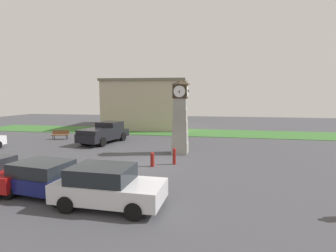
{
  "coord_description": "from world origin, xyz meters",
  "views": [
    {
      "loc": [
        4.29,
        -15.62,
        4.25
      ],
      "look_at": [
        0.61,
        3.37,
        2.04
      ],
      "focal_mm": 28.0,
      "sensor_mm": 36.0,
      "label": 1
    }
  ],
  "objects_px": {
    "car_by_building": "(108,186)",
    "pickup_truck": "(104,133)",
    "bollard_near_tower": "(152,159)",
    "car_near_tower": "(47,178)",
    "pedestrian_crossing_lot": "(124,123)",
    "clock_tower": "(180,119)",
    "bench": "(60,134)",
    "bollard_mid_row": "(174,156)"
  },
  "relations": [
    {
      "from": "clock_tower",
      "to": "car_by_building",
      "type": "height_order",
      "value": "clock_tower"
    },
    {
      "from": "clock_tower",
      "to": "pickup_truck",
      "type": "xyz_separation_m",
      "value": [
        -7.48,
        3.12,
        -1.68
      ]
    },
    {
      "from": "bench",
      "to": "car_near_tower",
      "type": "bearing_deg",
      "value": -58.76
    },
    {
      "from": "bollard_near_tower",
      "to": "pickup_truck",
      "type": "distance_m",
      "value": 9.54
    },
    {
      "from": "clock_tower",
      "to": "bollard_mid_row",
      "type": "xyz_separation_m",
      "value": [
        0.11,
        -3.22,
        -2.08
      ]
    },
    {
      "from": "car_near_tower",
      "to": "car_by_building",
      "type": "xyz_separation_m",
      "value": [
        3.09,
        -0.62,
        0.06
      ]
    },
    {
      "from": "bollard_near_tower",
      "to": "car_by_building",
      "type": "height_order",
      "value": "car_by_building"
    },
    {
      "from": "bollard_mid_row",
      "to": "car_by_building",
      "type": "xyz_separation_m",
      "value": [
        -1.49,
        -6.66,
        0.27
      ]
    },
    {
      "from": "clock_tower",
      "to": "pickup_truck",
      "type": "relative_size",
      "value": 0.96
    },
    {
      "from": "bollard_mid_row",
      "to": "pedestrian_crossing_lot",
      "type": "distance_m",
      "value": 16.95
    },
    {
      "from": "car_by_building",
      "to": "clock_tower",
      "type": "bearing_deg",
      "value": 82.0
    },
    {
      "from": "car_by_building",
      "to": "pedestrian_crossing_lot",
      "type": "xyz_separation_m",
      "value": [
        -7.27,
        21.16,
        0.13
      ]
    },
    {
      "from": "bench",
      "to": "pedestrian_crossing_lot",
      "type": "relative_size",
      "value": 1.03
    },
    {
      "from": "clock_tower",
      "to": "bollard_near_tower",
      "type": "bearing_deg",
      "value": -105.74
    },
    {
      "from": "car_near_tower",
      "to": "pickup_truck",
      "type": "bearing_deg",
      "value": 103.64
    },
    {
      "from": "car_by_building",
      "to": "bench",
      "type": "distance_m",
      "value": 17.96
    },
    {
      "from": "clock_tower",
      "to": "bench",
      "type": "height_order",
      "value": "clock_tower"
    },
    {
      "from": "pedestrian_crossing_lot",
      "to": "pickup_truck",
      "type": "bearing_deg",
      "value": -81.78
    },
    {
      "from": "car_near_tower",
      "to": "bench",
      "type": "height_order",
      "value": "car_near_tower"
    },
    {
      "from": "bollard_near_tower",
      "to": "pickup_truck",
      "type": "height_order",
      "value": "pickup_truck"
    },
    {
      "from": "bench",
      "to": "pickup_truck",
      "type": "bearing_deg",
      "value": -11.28
    },
    {
      "from": "bollard_near_tower",
      "to": "car_near_tower",
      "type": "height_order",
      "value": "car_near_tower"
    },
    {
      "from": "bollard_near_tower",
      "to": "pickup_truck",
      "type": "relative_size",
      "value": 0.16
    },
    {
      "from": "car_near_tower",
      "to": "pedestrian_crossing_lot",
      "type": "height_order",
      "value": "pedestrian_crossing_lot"
    },
    {
      "from": "bollard_mid_row",
      "to": "bench",
      "type": "relative_size",
      "value": 0.62
    },
    {
      "from": "pedestrian_crossing_lot",
      "to": "car_by_building",
      "type": "bearing_deg",
      "value": -71.03
    },
    {
      "from": "bollard_mid_row",
      "to": "bollard_near_tower",
      "type": "bearing_deg",
      "value": -148.77
    },
    {
      "from": "car_near_tower",
      "to": "bollard_near_tower",
      "type": "bearing_deg",
      "value": 57.62
    },
    {
      "from": "bollard_near_tower",
      "to": "bench",
      "type": "bearing_deg",
      "value": 144.8
    },
    {
      "from": "bench",
      "to": "bollard_near_tower",
      "type": "bearing_deg",
      "value": -35.2
    },
    {
      "from": "car_by_building",
      "to": "pickup_truck",
      "type": "relative_size",
      "value": 0.75
    },
    {
      "from": "bollard_near_tower",
      "to": "bollard_mid_row",
      "type": "bearing_deg",
      "value": 31.23
    },
    {
      "from": "car_by_building",
      "to": "car_near_tower",
      "type": "bearing_deg",
      "value": 168.72
    },
    {
      "from": "clock_tower",
      "to": "bollard_near_tower",
      "type": "distance_m",
      "value": 4.66
    },
    {
      "from": "pickup_truck",
      "to": "car_near_tower",
      "type": "bearing_deg",
      "value": -76.36
    },
    {
      "from": "clock_tower",
      "to": "car_by_building",
      "type": "xyz_separation_m",
      "value": [
        -1.39,
        -9.88,
        -1.81
      ]
    },
    {
      "from": "bench",
      "to": "car_by_building",
      "type": "bearing_deg",
      "value": -51.33
    },
    {
      "from": "bollard_near_tower",
      "to": "bench",
      "type": "distance_m",
      "value": 14.06
    },
    {
      "from": "pickup_truck",
      "to": "clock_tower",
      "type": "bearing_deg",
      "value": -22.62
    },
    {
      "from": "bollard_near_tower",
      "to": "pedestrian_crossing_lot",
      "type": "relative_size",
      "value": 0.54
    },
    {
      "from": "bollard_near_tower",
      "to": "pedestrian_crossing_lot",
      "type": "height_order",
      "value": "pedestrian_crossing_lot"
    },
    {
      "from": "car_near_tower",
      "to": "bench",
      "type": "xyz_separation_m",
      "value": [
        -8.13,
        13.41,
        -0.21
      ]
    }
  ]
}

